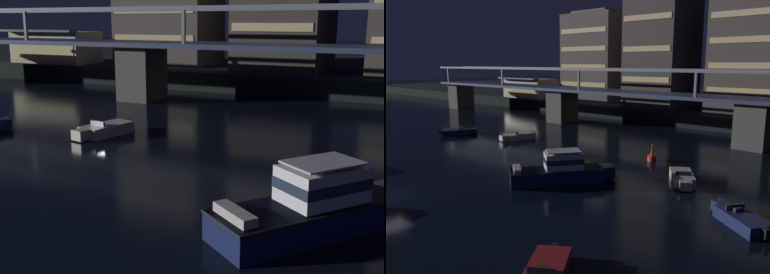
# 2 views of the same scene
# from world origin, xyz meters

# --- Properties ---
(ground_plane) EXTENTS (400.00, 400.00, 0.00)m
(ground_plane) POSITION_xyz_m (0.00, 0.00, 0.00)
(ground_plane) COLOR black
(far_riverbank) EXTENTS (240.00, 80.00, 2.20)m
(far_riverbank) POSITION_xyz_m (0.00, 84.52, 1.10)
(far_riverbank) COLOR black
(far_riverbank) RESTS_ON ground
(river_bridge) EXTENTS (101.62, 6.40, 9.38)m
(river_bridge) POSITION_xyz_m (0.00, 36.51, 4.34)
(river_bridge) COLOR #4C4944
(river_bridge) RESTS_ON ground
(tower_west_low) EXTENTS (12.90, 9.18, 18.69)m
(tower_west_low) POSITION_xyz_m (-22.19, 53.85, 11.39)
(tower_west_low) COLOR #423D38
(tower_west_low) RESTS_ON far_riverbank
(tower_west_tall) EXTENTS (9.99, 11.56, 26.50)m
(tower_west_tall) POSITION_xyz_m (-5.19, 51.71, 15.30)
(tower_west_tall) COLOR #38332D
(tower_west_tall) RESTS_ON far_riverbank
(tower_central) EXTENTS (13.33, 8.14, 19.59)m
(tower_central) POSITION_xyz_m (11.17, 52.06, 11.85)
(tower_central) COLOR #423D38
(tower_central) RESTS_ON far_riverbank
(waterfront_pavilion) EXTENTS (12.40, 7.40, 4.70)m
(waterfront_pavilion) POSITION_xyz_m (-37.87, 48.43, 4.44)
(waterfront_pavilion) COLOR #B2AD9E
(waterfront_pavilion) RESTS_ON far_riverbank
(cabin_cruiser_near_left) EXTENTS (7.08, 8.58, 2.79)m
(cabin_cruiser_near_left) POSITION_xyz_m (7.61, 11.49, 1.05)
(cabin_cruiser_near_left) COLOR #19234C
(cabin_cruiser_near_left) RESTS_ON ground
(speedboat_near_center) EXTENTS (3.78, 4.80, 1.16)m
(speedboat_near_center) POSITION_xyz_m (15.68, 18.29, 0.41)
(speedboat_near_center) COLOR beige
(speedboat_near_center) RESTS_ON ground
(speedboat_mid_left) EXTENTS (3.52, 4.89, 1.16)m
(speedboat_mid_left) POSITION_xyz_m (-18.84, 17.72, 0.41)
(speedboat_mid_left) COLOR #19234C
(speedboat_mid_left) RESTS_ON ground
(speedboat_mid_center) EXTENTS (2.52, 5.22, 1.16)m
(speedboat_mid_center) POSITION_xyz_m (-9.66, 21.27, 0.41)
(speedboat_mid_center) COLOR beige
(speedboat_mid_center) RESTS_ON ground
(speedboat_mid_right) EXTENTS (4.70, 3.98, 1.16)m
(speedboat_mid_right) POSITION_xyz_m (22.49, 12.54, 0.41)
(speedboat_mid_right) COLOR #19234C
(speedboat_mid_right) RESTS_ON ground
(channel_buoy) EXTENTS (0.90, 0.90, 1.76)m
(channel_buoy) POSITION_xyz_m (9.91, 23.02, 0.48)
(channel_buoy) COLOR red
(channel_buoy) RESTS_ON ground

